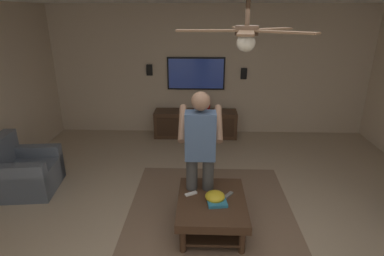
{
  "coord_description": "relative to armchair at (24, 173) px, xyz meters",
  "views": [
    {
      "loc": [
        -2.73,
        0.16,
        2.48
      ],
      "look_at": [
        0.86,
        0.28,
        1.13
      ],
      "focal_mm": 29.09,
      "sensor_mm": 36.0,
      "label": 1
    }
  ],
  "objects": [
    {
      "name": "ground_plane",
      "position": [
        -1.19,
        -2.74,
        -0.28
      ],
      "size": [
        8.82,
        8.82,
        0.0
      ],
      "primitive_type": "plane",
      "color": "tan"
    },
    {
      "name": "wall_back_tv",
      "position": [
        2.53,
        -2.74,
        1.03
      ],
      "size": [
        0.1,
        6.71,
        2.63
      ],
      "primitive_type": "cube",
      "color": "#C6B299",
      "rests_on": "ground"
    },
    {
      "name": "area_rug",
      "position": [
        -0.58,
        -2.71,
        -0.27
      ],
      "size": [
        2.59,
        2.15,
        0.01
      ],
      "primitive_type": "cube",
      "color": "#7A604C",
      "rests_on": "ground"
    },
    {
      "name": "armchair",
      "position": [
        0.0,
        0.0,
        0.0
      ],
      "size": [
        0.88,
        0.89,
        0.82
      ],
      "rotation": [
        0.0,
        0.0,
        -1.46
      ],
      "color": "slate",
      "rests_on": "ground"
    },
    {
      "name": "coffee_table",
      "position": [
        -0.78,
        -2.71,
        0.02
      ],
      "size": [
        1.0,
        0.8,
        0.4
      ],
      "color": "#422B1C",
      "rests_on": "ground"
    },
    {
      "name": "media_console",
      "position": [
        2.2,
        -2.45,
        -0.0
      ],
      "size": [
        0.45,
        1.7,
        0.55
      ],
      "rotation": [
        0.0,
        0.0,
        3.14
      ],
      "color": "#422B1C",
      "rests_on": "ground"
    },
    {
      "name": "tv",
      "position": [
        2.44,
        -2.45,
        1.0
      ],
      "size": [
        0.05,
        1.18,
        0.66
      ],
      "rotation": [
        0.0,
        0.0,
        3.14
      ],
      "color": "black"
    },
    {
      "name": "person_standing",
      "position": [
        -0.52,
        -2.56,
        0.65
      ],
      "size": [
        0.53,
        0.53,
        1.64
      ],
      "rotation": [
        0.0,
        0.0,
        0.01
      ],
      "color": "#3F3F3F",
      "rests_on": "ground"
    },
    {
      "name": "bowl",
      "position": [
        -0.8,
        -2.74,
        0.17
      ],
      "size": [
        0.23,
        0.23,
        0.11
      ],
      "primitive_type": "ellipsoid",
      "color": "gold",
      "rests_on": "coffee_table"
    },
    {
      "name": "remote_white",
      "position": [
        -0.68,
        -2.46,
        0.13
      ],
      "size": [
        0.11,
        0.15,
        0.02
      ],
      "primitive_type": "cube",
      "rotation": [
        0.0,
        0.0,
        2.08
      ],
      "color": "white",
      "rests_on": "coffee_table"
    },
    {
      "name": "remote_black",
      "position": [
        -0.74,
        -2.78,
        0.13
      ],
      "size": [
        0.15,
        0.06,
        0.02
      ],
      "primitive_type": "cube",
      "rotation": [
        0.0,
        0.0,
        3.23
      ],
      "color": "black",
      "rests_on": "coffee_table"
    },
    {
      "name": "remote_grey",
      "position": [
        -0.7,
        -2.91,
        0.13
      ],
      "size": [
        0.15,
        0.12,
        0.02
      ],
      "primitive_type": "cube",
      "rotation": [
        0.0,
        0.0,
        2.5
      ],
      "color": "slate",
      "rests_on": "coffee_table"
    },
    {
      "name": "book",
      "position": [
        -0.88,
        -2.77,
        0.14
      ],
      "size": [
        0.19,
        0.24,
        0.04
      ],
      "primitive_type": "cube",
      "rotation": [
        0.0,
        0.0,
        4.84
      ],
      "color": "teal",
      "rests_on": "coffee_table"
    },
    {
      "name": "vase_round",
      "position": [
        2.22,
        -2.64,
        0.38
      ],
      "size": [
        0.22,
        0.22,
        0.22
      ],
      "primitive_type": "sphere",
      "color": "red",
      "rests_on": "media_console"
    },
    {
      "name": "wall_speaker_left",
      "position": [
        2.45,
        -3.43,
        1.01
      ],
      "size": [
        0.06,
        0.12,
        0.22
      ],
      "primitive_type": "cube",
      "color": "black"
    },
    {
      "name": "wall_speaker_right",
      "position": [
        2.45,
        -1.49,
        1.07
      ],
      "size": [
        0.06,
        0.12,
        0.22
      ],
      "primitive_type": "cube",
      "color": "black"
    },
    {
      "name": "ceiling_fan",
      "position": [
        -1.16,
        -2.96,
        2.02
      ],
      "size": [
        1.2,
        1.11,
        0.46
      ],
      "color": "#4C3828"
    }
  ]
}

